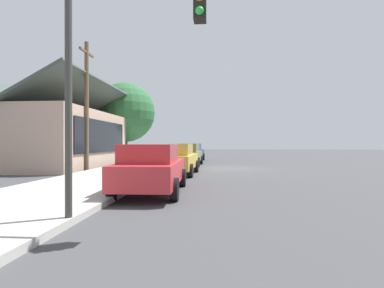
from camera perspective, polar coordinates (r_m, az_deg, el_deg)
ground_plane at (r=19.76m, az=6.54°, el=-4.56°), size 120.00×120.00×0.00m
sidewalk_curb at (r=20.34m, az=-9.47°, el=-4.20°), size 60.00×4.20×0.16m
car_cherry at (r=10.07m, az=-7.46°, el=-4.47°), size 4.76×2.08×1.59m
car_mustard at (r=15.79m, az=-3.12°, el=-2.79°), size 4.49×2.21×1.59m
car_olive at (r=22.04m, az=-0.80°, el=-1.95°), size 4.85×2.03×1.59m
car_navy at (r=27.69m, az=-0.05°, el=-1.51°), size 4.95×2.20×1.59m
storefront_building at (r=22.92m, az=-24.98°, el=1.14°), size 11.03×7.70×5.85m
shade_tree at (r=28.86m, az=-12.35°, el=5.75°), size 5.44×5.44×7.16m
traffic_light_main at (r=6.38m, az=-13.12°, el=17.12°), size 0.37×2.79×5.20m
utility_pole_wooden at (r=18.94m, az=-19.02°, el=7.13°), size 1.80×0.24×7.50m
fire_hydrant_red at (r=16.62m, az=-7.69°, el=-3.74°), size 0.22×0.22×0.71m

